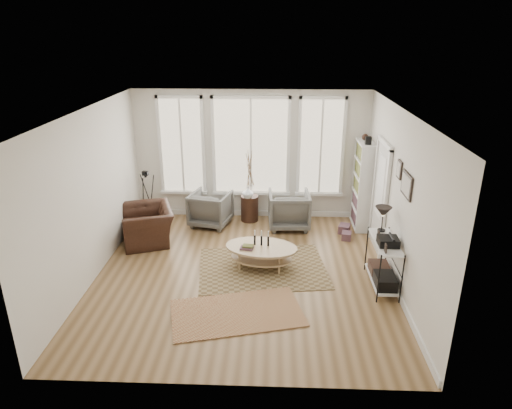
{
  "coord_description": "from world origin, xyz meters",
  "views": [
    {
      "loc": [
        0.52,
        -7.17,
        4.13
      ],
      "look_at": [
        0.2,
        0.6,
        1.1
      ],
      "focal_mm": 32.0,
      "sensor_mm": 36.0,
      "label": 1
    }
  ],
  "objects_px": {
    "low_shelf": "(384,258)",
    "side_table": "(249,187)",
    "armchair_left": "(211,209)",
    "accent_chair": "(148,225)",
    "bookcase": "(363,185)",
    "coffee_table": "(261,251)",
    "armchair_right": "(289,210)"
  },
  "relations": [
    {
      "from": "armchair_left",
      "to": "side_table",
      "type": "relative_size",
      "value": 0.51
    },
    {
      "from": "armchair_left",
      "to": "low_shelf",
      "type": "bearing_deg",
      "value": 156.89
    },
    {
      "from": "bookcase",
      "to": "coffee_table",
      "type": "distance_m",
      "value": 2.97
    },
    {
      "from": "armchair_left",
      "to": "accent_chair",
      "type": "xyz_separation_m",
      "value": [
        -1.18,
        -0.9,
        -0.02
      ]
    },
    {
      "from": "accent_chair",
      "to": "armchair_right",
      "type": "bearing_deg",
      "value": 86.14
    },
    {
      "from": "low_shelf",
      "to": "accent_chair",
      "type": "bearing_deg",
      "value": 160.74
    },
    {
      "from": "coffee_table",
      "to": "bookcase",
      "type": "bearing_deg",
      "value": 42.69
    },
    {
      "from": "low_shelf",
      "to": "coffee_table",
      "type": "distance_m",
      "value": 2.16
    },
    {
      "from": "armchair_right",
      "to": "accent_chair",
      "type": "distance_m",
      "value": 3.03
    },
    {
      "from": "coffee_table",
      "to": "accent_chair",
      "type": "bearing_deg",
      "value": 157.1
    },
    {
      "from": "armchair_right",
      "to": "accent_chair",
      "type": "height_order",
      "value": "armchair_right"
    },
    {
      "from": "coffee_table",
      "to": "side_table",
      "type": "xyz_separation_m",
      "value": [
        -0.32,
        2.17,
        0.47
      ]
    },
    {
      "from": "low_shelf",
      "to": "side_table",
      "type": "height_order",
      "value": "side_table"
    },
    {
      "from": "armchair_right",
      "to": "bookcase",
      "type": "bearing_deg",
      "value": -178.07
    },
    {
      "from": "low_shelf",
      "to": "side_table",
      "type": "distance_m",
      "value": 3.64
    },
    {
      "from": "bookcase",
      "to": "armchair_right",
      "type": "xyz_separation_m",
      "value": [
        -1.58,
        -0.13,
        -0.55
      ]
    },
    {
      "from": "coffee_table",
      "to": "armchair_right",
      "type": "height_order",
      "value": "armchair_right"
    },
    {
      "from": "armchair_left",
      "to": "side_table",
      "type": "distance_m",
      "value": 0.98
    },
    {
      "from": "side_table",
      "to": "armchair_right",
      "type": "bearing_deg",
      "value": -20.92
    },
    {
      "from": "coffee_table",
      "to": "armchair_left",
      "type": "relative_size",
      "value": 1.7
    },
    {
      "from": "coffee_table",
      "to": "armchair_right",
      "type": "bearing_deg",
      "value": 73.14
    },
    {
      "from": "coffee_table",
      "to": "low_shelf",
      "type": "bearing_deg",
      "value": -14.93
    },
    {
      "from": "bookcase",
      "to": "low_shelf",
      "type": "bearing_deg",
      "value": -91.28
    },
    {
      "from": "bookcase",
      "to": "low_shelf",
      "type": "distance_m",
      "value": 2.56
    },
    {
      "from": "armchair_left",
      "to": "accent_chair",
      "type": "bearing_deg",
      "value": 51.33
    },
    {
      "from": "armchair_left",
      "to": "armchair_right",
      "type": "distance_m",
      "value": 1.73
    },
    {
      "from": "bookcase",
      "to": "low_shelf",
      "type": "relative_size",
      "value": 1.58
    },
    {
      "from": "armchair_left",
      "to": "armchair_right",
      "type": "bearing_deg",
      "value": -168.04
    },
    {
      "from": "bookcase",
      "to": "armchair_right",
      "type": "height_order",
      "value": "bookcase"
    },
    {
      "from": "bookcase",
      "to": "armchair_right",
      "type": "relative_size",
      "value": 2.3
    },
    {
      "from": "coffee_table",
      "to": "armchair_right",
      "type": "relative_size",
      "value": 1.59
    },
    {
      "from": "low_shelf",
      "to": "armchair_left",
      "type": "relative_size",
      "value": 1.55
    }
  ]
}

